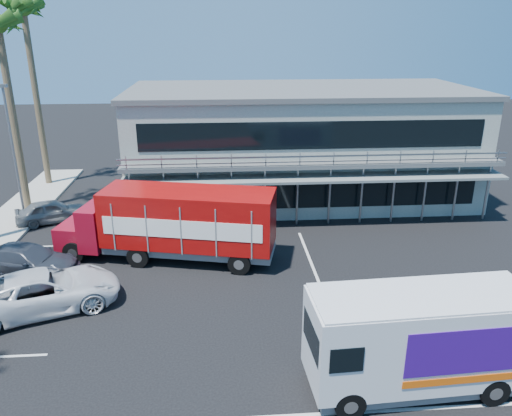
{
  "coord_description": "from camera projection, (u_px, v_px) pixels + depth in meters",
  "views": [
    {
      "loc": [
        -2.38,
        -17.87,
        11.09
      ],
      "look_at": [
        -0.62,
        6.06,
        2.3
      ],
      "focal_mm": 35.0,
      "sensor_mm": 36.0,
      "label": 1
    }
  ],
  "objects": [
    {
      "name": "building",
      "position": [
        300.0,
        143.0,
        33.66
      ],
      "size": [
        22.4,
        12.0,
        7.3
      ],
      "color": "gray",
      "rests_on": "ground"
    },
    {
      "name": "ground",
      "position": [
        281.0,
        309.0,
        20.72
      ],
      "size": [
        120.0,
        120.0,
        0.0
      ],
      "primitive_type": "plane",
      "color": "black",
      "rests_on": "ground"
    },
    {
      "name": "light_pole_far",
      "position": [
        13.0,
        148.0,
        28.49
      ],
      "size": [
        0.5,
        0.25,
        8.09
      ],
      "color": "gray",
      "rests_on": "ground"
    },
    {
      "name": "white_van",
      "position": [
        419.0,
        340.0,
        15.67
      ],
      "size": [
        7.11,
        2.77,
        3.42
      ],
      "rotation": [
        0.0,
        0.0,
        0.05
      ],
      "color": "silver",
      "rests_on": "ground"
    },
    {
      "name": "parked_car_c",
      "position": [
        44.0,
        291.0,
        20.51
      ],
      "size": [
        6.62,
        4.71,
        1.67
      ],
      "primitive_type": "imported",
      "rotation": [
        0.0,
        0.0,
        1.93
      ],
      "color": "silver",
      "rests_on": "ground"
    },
    {
      "name": "parked_car_e",
      "position": [
        52.0,
        211.0,
        29.73
      ],
      "size": [
        4.37,
        3.02,
        1.38
      ],
      "primitive_type": "imported",
      "rotation": [
        0.0,
        0.0,
        1.95
      ],
      "color": "slate",
      "rests_on": "ground"
    },
    {
      "name": "red_truck",
      "position": [
        174.0,
        222.0,
        24.54
      ],
      "size": [
        11.12,
        4.82,
        3.65
      ],
      "rotation": [
        0.0,
        0.0,
        -0.22
      ],
      "color": "maroon",
      "rests_on": "ground"
    },
    {
      "name": "parked_car_d",
      "position": [
        28.0,
        260.0,
        23.42
      ],
      "size": [
        5.29,
        3.19,
        1.43
      ],
      "primitive_type": "imported",
      "rotation": [
        0.0,
        0.0,
        1.32
      ],
      "color": "#303640",
      "rests_on": "ground"
    },
    {
      "name": "palm_f",
      "position": [
        25.0,
        20.0,
        33.06
      ],
      "size": [
        2.8,
        2.8,
        13.25
      ],
      "color": "brown",
      "rests_on": "ground"
    }
  ]
}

